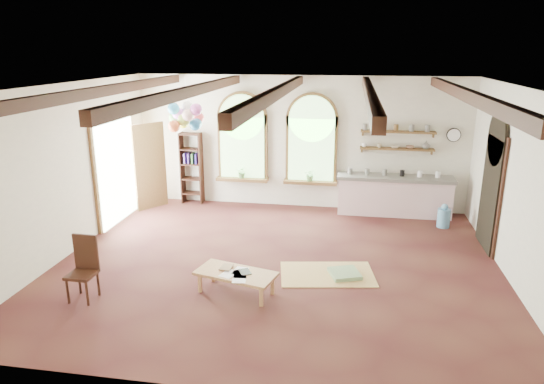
% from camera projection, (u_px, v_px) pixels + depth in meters
% --- Properties ---
extents(floor, '(8.00, 8.00, 0.00)m').
position_uv_depth(floor, '(277.00, 264.00, 8.90)').
color(floor, '#532C22').
rests_on(floor, ground).
extents(ceiling_beams, '(6.20, 6.80, 0.18)m').
position_uv_depth(ceiling_beams, '(277.00, 93.00, 8.02)').
color(ceiling_beams, '#331810').
rests_on(ceiling_beams, ceiling).
extents(window_left, '(1.30, 0.28, 2.20)m').
position_uv_depth(window_left, '(242.00, 140.00, 11.90)').
color(window_left, brown).
rests_on(window_left, floor).
extents(window_right, '(1.30, 0.28, 2.20)m').
position_uv_depth(window_right, '(311.00, 142.00, 11.63)').
color(window_right, brown).
rests_on(window_right, floor).
extents(left_doorway, '(0.10, 1.90, 2.50)m').
position_uv_depth(left_doorway, '(116.00, 171.00, 10.90)').
color(left_doorway, brown).
rests_on(left_doorway, floor).
extents(right_doorway, '(0.10, 1.30, 2.40)m').
position_uv_depth(right_doorway, '(490.00, 194.00, 9.39)').
color(right_doorway, black).
rests_on(right_doorway, floor).
extents(kitchen_counter, '(2.68, 0.62, 0.94)m').
position_uv_depth(kitchen_counter, '(394.00, 195.00, 11.43)').
color(kitchen_counter, beige).
rests_on(kitchen_counter, floor).
extents(wall_shelf_lower, '(1.70, 0.24, 0.04)m').
position_uv_depth(wall_shelf_lower, '(397.00, 149.00, 11.29)').
color(wall_shelf_lower, brown).
rests_on(wall_shelf_lower, wall_back).
extents(wall_shelf_upper, '(1.70, 0.24, 0.04)m').
position_uv_depth(wall_shelf_upper, '(398.00, 132.00, 11.18)').
color(wall_shelf_upper, brown).
rests_on(wall_shelf_upper, wall_back).
extents(wall_clock, '(0.32, 0.04, 0.32)m').
position_uv_depth(wall_clock, '(454.00, 135.00, 11.06)').
color(wall_clock, black).
rests_on(wall_clock, wall_back).
extents(bookshelf, '(0.53, 0.32, 1.80)m').
position_uv_depth(bookshelf, '(192.00, 168.00, 12.21)').
color(bookshelf, '#331810').
rests_on(bookshelf, floor).
extents(coffee_table, '(1.39, 0.89, 0.36)m').
position_uv_depth(coffee_table, '(236.00, 275.00, 7.76)').
color(coffee_table, tan).
rests_on(coffee_table, floor).
extents(side_chair, '(0.41, 0.41, 1.02)m').
position_uv_depth(side_chair, '(83.00, 281.00, 7.59)').
color(side_chair, '#331810').
rests_on(side_chair, floor).
extents(floor_mat, '(1.76, 1.25, 0.02)m').
position_uv_depth(floor_mat, '(327.00, 274.00, 8.48)').
color(floor_mat, '#D2B769').
rests_on(floor_mat, floor).
extents(floor_cushion, '(0.62, 0.62, 0.08)m').
position_uv_depth(floor_cushion, '(345.00, 274.00, 8.41)').
color(floor_cushion, gray).
rests_on(floor_cushion, floor).
extents(water_jug_a, '(0.28, 0.28, 0.54)m').
position_uv_depth(water_jug_a, '(444.00, 217.00, 10.67)').
color(water_jug_a, '#5D9BC9').
rests_on(water_jug_a, floor).
extents(water_jug_b, '(0.31, 0.31, 0.60)m').
position_uv_depth(water_jug_b, '(437.00, 206.00, 11.34)').
color(water_jug_b, '#5D9BC9').
rests_on(water_jug_b, floor).
extents(balloon_cluster, '(0.91, 0.95, 1.16)m').
position_uv_depth(balloon_cluster, '(187.00, 117.00, 10.79)').
color(balloon_cluster, white).
rests_on(balloon_cluster, floor).
extents(table_book, '(0.21, 0.28, 0.02)m').
position_uv_depth(table_book, '(221.00, 267.00, 7.92)').
color(table_book, olive).
rests_on(table_book, coffee_table).
extents(tablet, '(0.25, 0.28, 0.01)m').
position_uv_depth(tablet, '(245.00, 272.00, 7.75)').
color(tablet, black).
rests_on(tablet, coffee_table).
extents(potted_plant_left, '(0.27, 0.23, 0.30)m').
position_uv_depth(potted_plant_left, '(242.00, 172.00, 12.02)').
color(potted_plant_left, '#598C4C').
rests_on(potted_plant_left, window_left).
extents(potted_plant_right, '(0.27, 0.23, 0.30)m').
position_uv_depth(potted_plant_right, '(310.00, 175.00, 11.75)').
color(potted_plant_right, '#598C4C').
rests_on(potted_plant_right, window_right).
extents(shelf_cup_a, '(0.12, 0.10, 0.10)m').
position_uv_depth(shelf_cup_a, '(364.00, 145.00, 11.39)').
color(shelf_cup_a, white).
rests_on(shelf_cup_a, wall_shelf_lower).
extents(shelf_cup_b, '(0.10, 0.10, 0.09)m').
position_uv_depth(shelf_cup_b, '(379.00, 145.00, 11.34)').
color(shelf_cup_b, beige).
rests_on(shelf_cup_b, wall_shelf_lower).
extents(shelf_bowl_a, '(0.22, 0.22, 0.05)m').
position_uv_depth(shelf_bowl_a, '(395.00, 147.00, 11.29)').
color(shelf_bowl_a, beige).
rests_on(shelf_bowl_a, wall_shelf_lower).
extents(shelf_bowl_b, '(0.20, 0.20, 0.06)m').
position_uv_depth(shelf_bowl_b, '(410.00, 147.00, 11.23)').
color(shelf_bowl_b, '#8C664C').
rests_on(shelf_bowl_b, wall_shelf_lower).
extents(shelf_vase, '(0.18, 0.18, 0.19)m').
position_uv_depth(shelf_vase, '(426.00, 145.00, 11.16)').
color(shelf_vase, slate).
rests_on(shelf_vase, wall_shelf_lower).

